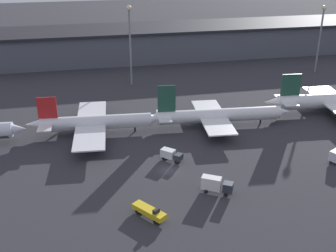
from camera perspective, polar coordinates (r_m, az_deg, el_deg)
ground at (r=101.46m, az=-0.00°, el=-6.02°), size 600.00×600.00×0.00m
terminal_building at (r=194.43m, az=-6.38°, el=11.02°), size 256.17×28.15×14.02m
airplane_1 at (r=120.26m, az=-9.92°, el=0.44°), size 38.54×34.33×11.56m
airplane_2 at (r=124.23m, az=6.67°, el=1.43°), size 44.28×26.66×13.21m
service_vehicle_1 at (r=85.47m, az=-2.54°, el=-11.50°), size 6.34×7.42×2.67m
service_vehicle_2 at (r=92.93m, az=6.49°, el=-7.87°), size 6.93×5.26×3.60m
service_vehicle_4 at (r=105.07m, az=0.39°, el=-3.89°), size 5.51×5.29×2.79m
lamp_post_1 at (r=156.33m, az=-5.19°, el=12.01°), size 1.80×1.80×29.23m
lamp_post_2 at (r=181.84m, az=19.99°, el=12.01°), size 1.80×1.80×26.89m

